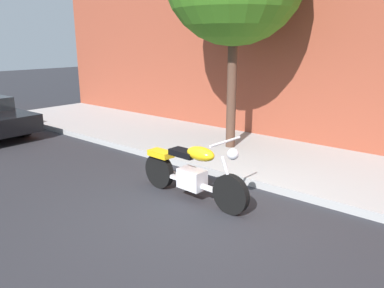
{
  "coord_description": "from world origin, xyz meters",
  "views": [
    {
      "loc": [
        3.3,
        -3.94,
        2.51
      ],
      "look_at": [
        -0.37,
        0.43,
        0.94
      ],
      "focal_mm": 35.26,
      "sensor_mm": 36.0,
      "label": 1
    }
  ],
  "objects": [
    {
      "name": "ground_plane",
      "position": [
        0.0,
        0.0,
        0.0
      ],
      "size": [
        60.0,
        60.0,
        0.0
      ],
      "primitive_type": "plane",
      "color": "#28282D"
    },
    {
      "name": "sidewalk",
      "position": [
        0.0,
        3.03,
        0.07
      ],
      "size": [
        19.08,
        3.0,
        0.14
      ],
      "primitive_type": "cube",
      "color": "#A6A6A6",
      "rests_on": "ground"
    },
    {
      "name": "motorcycle",
      "position": [
        -0.37,
        0.44,
        0.46
      ],
      "size": [
        2.17,
        0.7,
        1.11
      ],
      "color": "black",
      "rests_on": "ground"
    }
  ]
}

